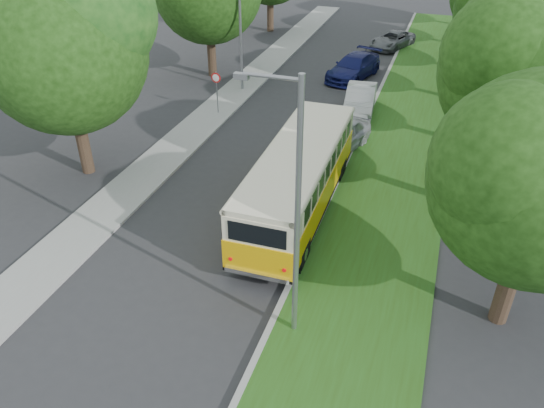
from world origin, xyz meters
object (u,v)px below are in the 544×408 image
(lamppost_far, at_px, (239,23))
(car_blue, at_px, (354,67))
(vintage_bus, at_px, (298,181))
(car_grey, at_px, (392,40))
(car_white, at_px, (360,100))
(car_silver, at_px, (338,137))
(lamppost_near, at_px, (294,210))

(lamppost_far, distance_m, car_blue, 8.36)
(vintage_bus, height_order, car_grey, vintage_bus)
(car_white, relative_size, car_grey, 1.03)
(lamppost_far, relative_size, car_blue, 1.46)
(car_blue, xyz_separation_m, car_grey, (1.48, 7.76, -0.14))
(lamppost_far, xyz_separation_m, car_silver, (7.59, -6.39, -3.35))
(lamppost_near, distance_m, car_white, 17.81)
(lamppost_near, bearing_deg, car_grey, 92.25)
(lamppost_near, bearing_deg, lamppost_far, 115.71)
(vintage_bus, bearing_deg, lamppost_far, 120.20)
(lamppost_far, relative_size, car_silver, 1.68)
(lamppost_near, bearing_deg, car_blue, 96.68)
(car_blue, relative_size, car_grey, 1.17)
(lamppost_far, bearing_deg, vintage_bus, -59.29)
(lamppost_near, distance_m, car_silver, 12.71)
(car_silver, xyz_separation_m, car_white, (0.11, 5.29, -0.02))
(vintage_bus, height_order, car_silver, vintage_bus)
(lamppost_far, distance_m, car_silver, 10.47)
(car_blue, bearing_deg, lamppost_near, -68.82)
(lamppost_far, xyz_separation_m, car_blue, (6.22, 4.47, -3.37))
(car_blue, bearing_deg, car_silver, -68.30)
(lamppost_near, xyz_separation_m, car_white, (-1.21, 17.40, -3.62))
(car_silver, height_order, car_white, car_silver)
(car_blue, height_order, car_grey, car_blue)
(vintage_bus, relative_size, car_white, 2.17)
(car_white, bearing_deg, car_grey, 84.53)
(lamppost_far, distance_m, car_grey, 14.87)
(lamppost_far, xyz_separation_m, car_white, (7.70, -1.10, -3.37))
(lamppost_near, height_order, lamppost_far, lamppost_near)
(car_silver, bearing_deg, vintage_bus, -76.79)
(car_silver, relative_size, car_grey, 1.02)
(lamppost_far, height_order, car_grey, lamppost_far)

